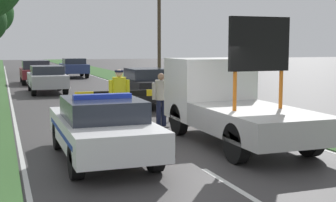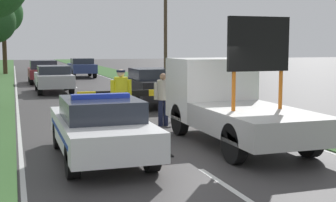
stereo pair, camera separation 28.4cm
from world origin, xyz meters
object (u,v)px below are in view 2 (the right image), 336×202
work_truck (228,101)px  utility_pole (165,30)px  traffic_cone_near_truck (195,115)px  queued_car_hatch_blue (82,67)px  pedestrian_civilian (163,95)px  queued_car_sedan_silver (53,78)px  roadside_tree_mid_right (3,14)px  traffic_cone_near_police (215,115)px  queued_car_wagon_maroon (43,71)px  police_car (100,127)px  road_barrier (131,96)px  police_officer (121,94)px  traffic_cone_lane_edge (75,113)px  traffic_cone_centre_front (139,120)px  traffic_cone_behind_barrier (161,142)px  queued_car_sedan_black (150,86)px

work_truck → utility_pole: (3.13, 15.01, 2.39)m
traffic_cone_near_truck → queued_car_hatch_blue: size_ratio=0.13×
pedestrian_civilian → queued_car_sedan_silver: bearing=108.2°
utility_pole → roadside_tree_mid_right: bearing=116.7°
traffic_cone_near_police → queued_car_wagon_maroon: bearing=103.2°
police_car → traffic_cone_near_police: bearing=43.5°
road_barrier → police_officer: 0.90m
work_truck → roadside_tree_mid_right: size_ratio=0.76×
work_truck → traffic_cone_lane_edge: bearing=-56.0°
queued_car_sedan_silver → queued_car_wagon_maroon: queued_car_wagon_maroon is taller
work_truck → traffic_cone_near_police: bearing=-110.0°
pedestrian_civilian → roadside_tree_mid_right: bearing=106.5°
road_barrier → work_truck: bearing=-63.5°
road_barrier → traffic_cone_near_truck: road_barrier is taller
police_car → pedestrian_civilian: bearing=57.2°
traffic_cone_centre_front → queued_car_hatch_blue: size_ratio=0.13×
road_barrier → pedestrian_civilian: size_ratio=2.08×
police_officer → pedestrian_civilian: (1.36, 0.07, -0.10)m
queued_car_hatch_blue → roadside_tree_mid_right: size_ratio=0.56×
utility_pole → traffic_cone_centre_front: bearing=-111.4°
police_car → roadside_tree_mid_right: bearing=96.9°
traffic_cone_near_police → traffic_cone_behind_barrier: traffic_cone_behind_barrier is taller
queued_car_sedan_black → queued_car_sedan_silver: 7.89m
pedestrian_civilian → traffic_cone_lane_edge: pedestrian_civilian is taller
road_barrier → traffic_cone_near_truck: 2.17m
traffic_cone_centre_front → queued_car_sedan_silver: bearing=97.3°
queued_car_sedan_silver → queued_car_sedan_black: bearing=115.6°
traffic_cone_near_truck → queued_car_hatch_blue: (-0.31, 24.11, 0.55)m
queued_car_hatch_blue → work_truck: bearing=90.2°
pedestrian_civilian → roadside_tree_mid_right: 31.29m
pedestrian_civilian → work_truck: bearing=-64.4°
pedestrian_civilian → police_officer: bearing=-170.3°
police_car → pedestrian_civilian: 4.57m
police_officer → traffic_cone_near_truck: size_ratio=3.32×
queued_car_hatch_blue → traffic_cone_centre_front: bearing=86.1°
roadside_tree_mid_right → pedestrian_civilian: bearing=-80.4°
road_barrier → queued_car_hatch_blue: (1.67, 23.54, -0.10)m
traffic_cone_near_truck → queued_car_wagon_maroon: bearing=101.0°
road_barrier → traffic_cone_lane_edge: 2.17m
queued_car_sedan_black → police_car: bearing=67.1°
traffic_cone_near_truck → queued_car_hatch_blue: 24.12m
pedestrian_civilian → traffic_cone_centre_front: 1.12m
queued_car_sedan_black → roadside_tree_mid_right: roadside_tree_mid_right is taller
traffic_cone_lane_edge → police_car: bearing=-91.5°
road_barrier → traffic_cone_lane_edge: (-1.64, 1.25, -0.66)m
police_car → traffic_cone_near_truck: police_car is taller
traffic_cone_near_truck → traffic_cone_lane_edge: size_ratio=1.04×
police_officer → queued_car_sedan_silver: police_officer is taller
police_officer → queued_car_wagon_maroon: bearing=-93.8°
traffic_cone_near_truck → queued_car_sedan_black: (-0.12, 4.83, 0.56)m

